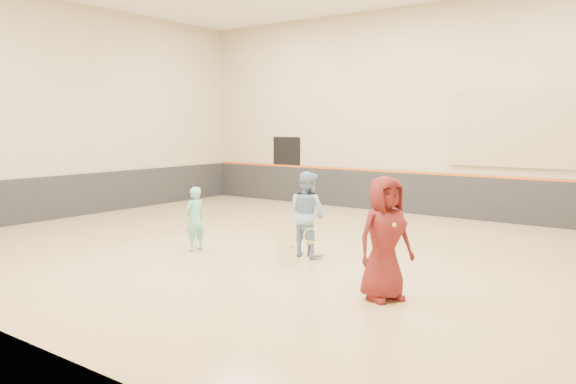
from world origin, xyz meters
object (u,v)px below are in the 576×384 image
Objects in this scene: instructor at (307,214)px; young_man at (385,238)px; spare_racket at (305,235)px; girl at (195,219)px.

young_man reaches higher than instructor.
instructor is at bearing 84.82° from young_man.
instructor reaches higher than spare_racket.
young_man is 5.07m from spare_racket.
young_man reaches higher than spare_racket.
spare_racket is at bearing 163.06° from girl.
girl is 4.70m from young_man.
girl is at bearing 34.65° from instructor.
instructor is 2.23m from spare_racket.
instructor is 0.91× the size of young_man.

